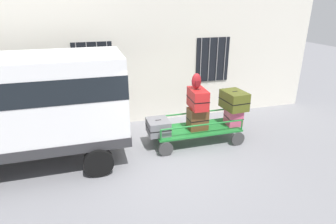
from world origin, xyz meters
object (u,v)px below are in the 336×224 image
(suitcase_midleft_bottom, at_px, (198,119))
(luggage_cart, at_px, (197,131))
(van, at_px, (30,101))
(suitcase_midleft_middle, at_px, (198,99))
(backpack, at_px, (196,81))
(suitcase_center_bottom, at_px, (233,117))
(suitcase_center_middle, at_px, (234,100))
(suitcase_left_bottom, at_px, (158,127))

(suitcase_midleft_bottom, bearing_deg, luggage_cart, 90.00)
(van, bearing_deg, suitcase_midleft_middle, -0.26)
(van, distance_m, backpack, 4.20)
(backpack, bearing_deg, suitcase_midleft_bottom, -55.71)
(suitcase_center_bottom, bearing_deg, suitcase_center_middle, 90.00)
(suitcase_midleft_bottom, distance_m, backpack, 1.09)
(suitcase_midleft_middle, height_order, suitcase_center_middle, suitcase_midleft_middle)
(luggage_cart, height_order, suitcase_left_bottom, suitcase_left_bottom)
(suitcase_left_bottom, distance_m, suitcase_center_bottom, 2.31)
(van, distance_m, luggage_cart, 4.44)
(suitcase_midleft_middle, relative_size, suitcase_center_bottom, 1.44)
(luggage_cart, bearing_deg, backpack, 145.38)
(suitcase_left_bottom, relative_size, suitcase_midleft_bottom, 1.05)
(luggage_cart, bearing_deg, suitcase_left_bottom, -179.22)
(suitcase_midleft_bottom, distance_m, suitcase_midleft_middle, 0.59)
(suitcase_midleft_bottom, bearing_deg, suitcase_center_middle, 3.25)
(van, xyz_separation_m, luggage_cart, (4.24, -0.03, -1.31))
(van, height_order, suitcase_midleft_bottom, van)
(suitcase_center_bottom, bearing_deg, luggage_cart, 179.11)
(suitcase_midleft_bottom, xyz_separation_m, suitcase_center_middle, (1.15, 0.07, 0.43))
(suitcase_center_middle, xyz_separation_m, backpack, (-1.20, 0.01, 0.66))
(luggage_cart, xyz_separation_m, backpack, (-0.05, 0.03, 1.48))
(suitcase_midleft_middle, bearing_deg, suitcase_left_bottom, -178.88)
(suitcase_left_bottom, bearing_deg, suitcase_midleft_bottom, -1.08)
(van, height_order, suitcase_left_bottom, van)
(van, relative_size, luggage_cart, 1.74)
(van, distance_m, suitcase_midleft_bottom, 4.34)
(van, bearing_deg, suitcase_center_bottom, -0.47)
(suitcase_left_bottom, height_order, suitcase_midleft_middle, suitcase_midleft_middle)
(suitcase_center_middle, bearing_deg, van, -179.98)
(suitcase_left_bottom, bearing_deg, suitcase_midleft_middle, 1.12)
(suitcase_midleft_middle, bearing_deg, van, 179.74)
(suitcase_center_bottom, height_order, suitcase_center_middle, suitcase_center_middle)
(suitcase_midleft_middle, distance_m, suitcase_center_bottom, 1.33)
(suitcase_center_middle, height_order, backpack, backpack)
(suitcase_left_bottom, relative_size, backpack, 1.52)
(suitcase_left_bottom, distance_m, suitcase_center_middle, 2.37)
(suitcase_center_middle, bearing_deg, suitcase_midleft_bottom, -176.75)
(luggage_cart, xyz_separation_m, suitcase_center_bottom, (1.15, -0.02, 0.31))
(suitcase_left_bottom, xyz_separation_m, backpack, (1.11, 0.05, 1.20))
(suitcase_center_bottom, xyz_separation_m, suitcase_center_middle, (0.00, 0.05, 0.50))
(suitcase_center_middle, bearing_deg, luggage_cart, -178.61)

